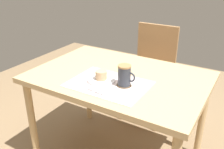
{
  "coord_description": "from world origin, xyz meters",
  "views": [
    {
      "loc": [
        0.73,
        -1.31,
        1.39
      ],
      "look_at": [
        0.02,
        -0.12,
        0.76
      ],
      "focal_mm": 40.0,
      "sensor_mm": 36.0,
      "label": 1
    }
  ],
  "objects_px": {
    "dining_table": "(119,85)",
    "pastry_plate": "(101,80)",
    "wooden_chair": "(151,68)",
    "coffee_mug": "(125,75)",
    "pastry": "(101,75)"
  },
  "relations": [
    {
      "from": "wooden_chair",
      "to": "pastry",
      "type": "relative_size",
      "value": 12.12
    },
    {
      "from": "pastry",
      "to": "coffee_mug",
      "type": "relative_size",
      "value": 0.57
    },
    {
      "from": "pastry",
      "to": "pastry_plate",
      "type": "bearing_deg",
      "value": 180.0
    },
    {
      "from": "wooden_chair",
      "to": "pastry_plate",
      "type": "distance_m",
      "value": 0.9
    },
    {
      "from": "pastry_plate",
      "to": "pastry",
      "type": "bearing_deg",
      "value": 0.0
    },
    {
      "from": "wooden_chair",
      "to": "pastry",
      "type": "distance_m",
      "value": 0.91
    },
    {
      "from": "pastry_plate",
      "to": "pastry",
      "type": "height_order",
      "value": "pastry"
    },
    {
      "from": "dining_table",
      "to": "wooden_chair",
      "type": "distance_m",
      "value": 0.74
    },
    {
      "from": "dining_table",
      "to": "pastry_plate",
      "type": "distance_m",
      "value": 0.18
    },
    {
      "from": "coffee_mug",
      "to": "wooden_chair",
      "type": "bearing_deg",
      "value": 101.45
    },
    {
      "from": "wooden_chair",
      "to": "coffee_mug",
      "type": "bearing_deg",
      "value": 101.31
    },
    {
      "from": "wooden_chair",
      "to": "pastry",
      "type": "xyz_separation_m",
      "value": [
        0.02,
        -0.87,
        0.27
      ]
    },
    {
      "from": "dining_table",
      "to": "pastry_plate",
      "type": "height_order",
      "value": "pastry_plate"
    },
    {
      "from": "wooden_chair",
      "to": "coffee_mug",
      "type": "xyz_separation_m",
      "value": [
        0.17,
        -0.85,
        0.3
      ]
    },
    {
      "from": "pastry_plate",
      "to": "coffee_mug",
      "type": "relative_size",
      "value": 1.37
    }
  ]
}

